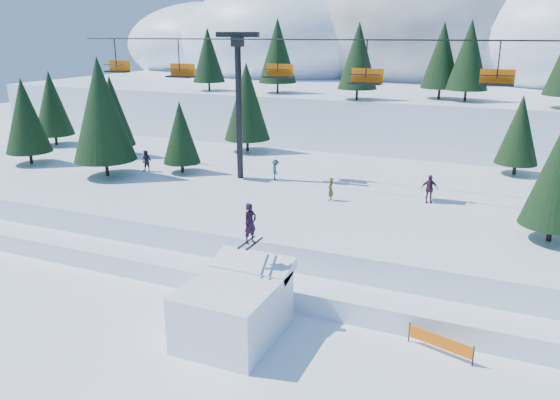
% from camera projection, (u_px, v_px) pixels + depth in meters
% --- Properties ---
extents(ground, '(160.00, 160.00, 0.00)m').
position_uv_depth(ground, '(235.00, 368.00, 21.64)').
color(ground, white).
rests_on(ground, ground).
extents(mid_shelf, '(70.00, 22.00, 2.50)m').
position_uv_depth(mid_shelf, '(359.00, 209.00, 37.06)').
color(mid_shelf, white).
rests_on(mid_shelf, ground).
extents(berm, '(70.00, 6.00, 1.10)m').
position_uv_depth(berm, '(306.00, 276.00, 28.50)').
color(berm, white).
rests_on(berm, ground).
extents(mountain_ridge, '(119.00, 60.25, 26.46)m').
position_uv_depth(mountain_ridge, '(425.00, 53.00, 85.11)').
color(mountain_ridge, white).
rests_on(mountain_ridge, ground).
extents(jump_kicker, '(3.75, 5.11, 5.67)m').
position_uv_depth(jump_kicker, '(234.00, 307.00, 23.55)').
color(jump_kicker, white).
rests_on(jump_kicker, ground).
extents(chairlift, '(46.50, 3.21, 10.28)m').
position_uv_depth(chairlift, '(374.00, 89.00, 34.49)').
color(chairlift, black).
rests_on(chairlift, mid_shelf).
extents(conifer_stand, '(63.34, 17.33, 8.82)m').
position_uv_depth(conifer_stand, '(397.00, 128.00, 35.75)').
color(conifer_stand, black).
rests_on(conifer_stand, mid_shelf).
extents(distant_skiers, '(29.86, 7.38, 1.84)m').
position_uv_depth(distant_skiers, '(349.00, 176.00, 37.17)').
color(distant_skiers, '#472034').
rests_on(distant_skiers, mid_shelf).
extents(banner_near, '(2.73, 0.89, 0.90)m').
position_uv_depth(banner_near, '(440.00, 342.00, 22.45)').
color(banner_near, black).
rests_on(banner_near, ground).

